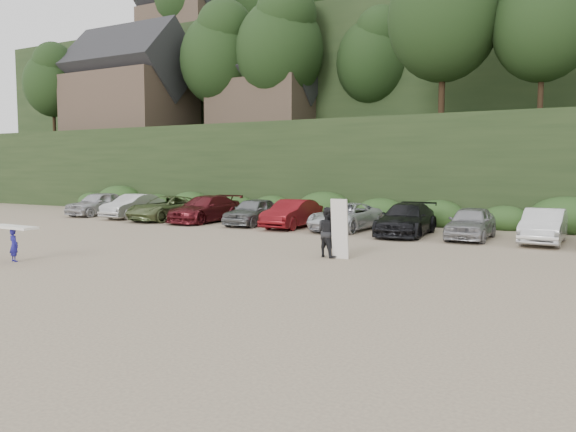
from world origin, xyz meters
The scene contains 5 objects.
ground centered at (0.00, 0.00, 0.00)m, with size 120.00×120.00×0.00m, color tan.
hillside_backdrop centered at (-0.26, 35.93, 11.22)m, with size 90.00×41.50×28.00m.
parked_cars centered at (2.42, 10.01, 0.74)m, with size 39.68×6.02×1.60m.
child_surfer centered at (-4.93, -3.64, 0.81)m, with size 2.00×0.61×1.19m.
adult_surfer centered at (3.80, 2.28, 0.89)m, with size 1.33×0.88×2.06m.
Camera 1 is at (12.01, -15.27, 3.13)m, focal length 35.00 mm.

